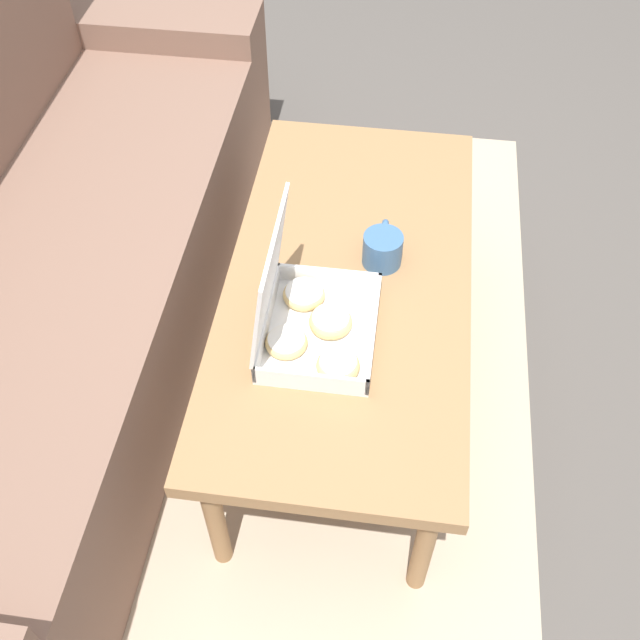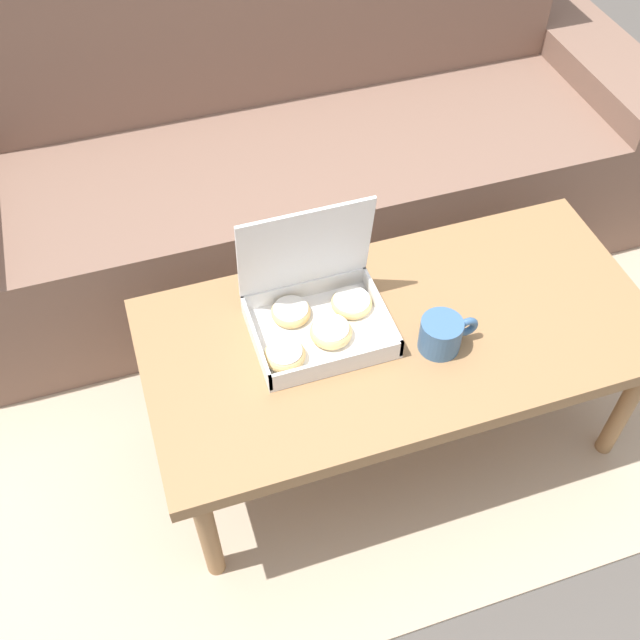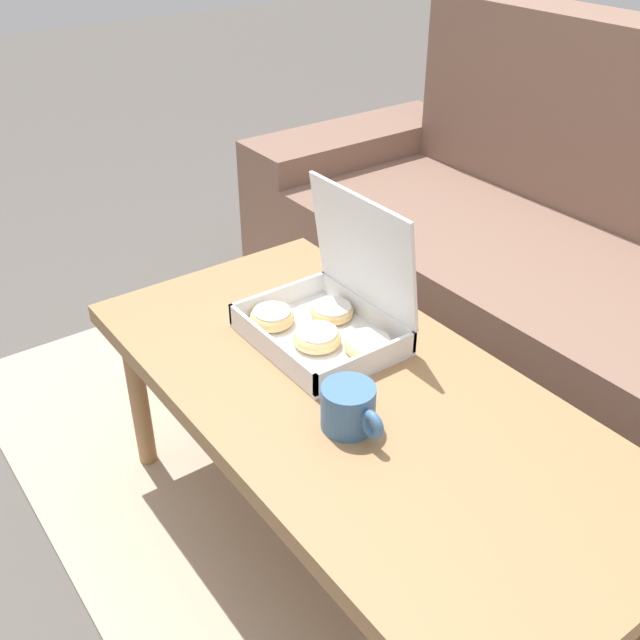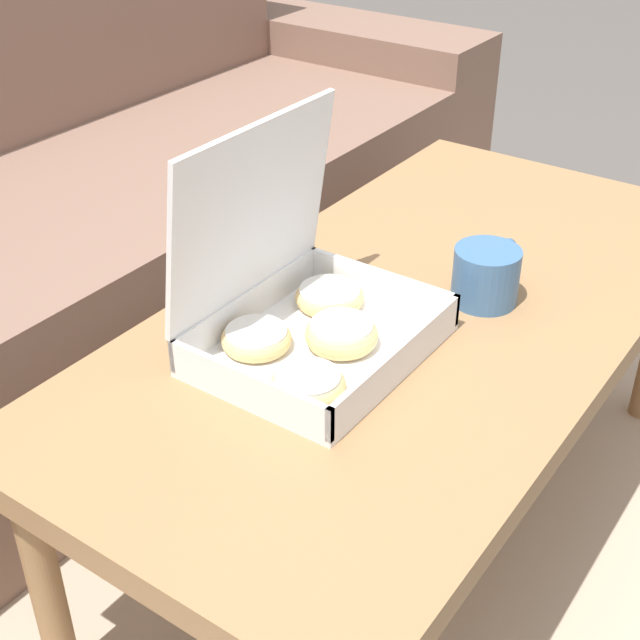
% 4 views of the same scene
% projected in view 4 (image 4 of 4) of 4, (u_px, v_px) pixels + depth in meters
% --- Properties ---
extents(ground_plane, '(12.00, 12.00, 0.00)m').
position_uv_depth(ground_plane, '(371.00, 513.00, 1.56)').
color(ground_plane, '#514C47').
extents(area_rug, '(2.40, 1.77, 0.01)m').
position_uv_depth(area_rug, '(238.00, 446.00, 1.70)').
color(area_rug, tan).
rests_on(area_rug, ground_plane).
extents(couch, '(2.28, 0.76, 0.95)m').
position_uv_depth(couch, '(43.00, 233.00, 1.77)').
color(couch, '#7A5B4C').
rests_on(couch, ground_plane).
extents(coffee_table, '(1.20, 0.58, 0.45)m').
position_uv_depth(coffee_table, '(416.00, 328.00, 1.31)').
color(coffee_table, '#997047').
rests_on(coffee_table, ground_plane).
extents(pastry_box, '(0.31, 0.25, 0.30)m').
position_uv_depth(pastry_box, '(303.00, 315.00, 1.16)').
color(pastry_box, white).
rests_on(pastry_box, coffee_table).
extents(coffee_mug, '(0.14, 0.10, 0.08)m').
position_uv_depth(coffee_mug, '(487.00, 274.00, 1.27)').
color(coffee_mug, '#3D6693').
rests_on(coffee_mug, coffee_table).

